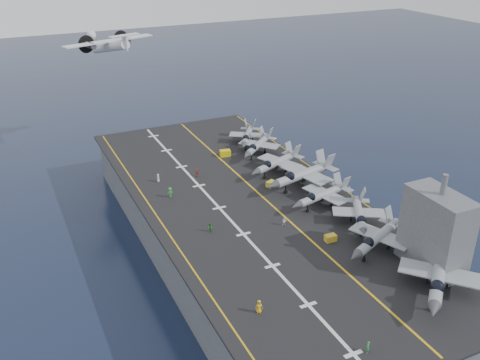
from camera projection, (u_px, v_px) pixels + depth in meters
name	position (u px, v px, depth m)	size (l,w,h in m)	color
ground	(249.00, 249.00, 102.36)	(500.00, 500.00, 0.00)	#142135
hull	(249.00, 227.00, 100.22)	(36.00, 90.00, 10.00)	#56595E
flight_deck	(249.00, 202.00, 97.98)	(38.00, 92.00, 0.40)	black
foul_line	(264.00, 198.00, 99.04)	(0.35, 90.00, 0.02)	gold
landing_centerline	(219.00, 208.00, 95.57)	(0.50, 90.00, 0.02)	silver
deck_edge_port	(160.00, 221.00, 91.33)	(0.25, 90.00, 0.02)	gold
deck_edge_stbd	(334.00, 182.00, 105.02)	(0.25, 90.00, 0.02)	gold
island_superstructure	(437.00, 222.00, 75.96)	(5.00, 10.00, 15.00)	#56595E
fighter_jet_0	(439.00, 275.00, 72.52)	(19.09, 18.68, 5.57)	#9298A0
fighter_jet_1	(378.00, 236.00, 82.07)	(17.09, 14.59, 5.02)	gray
fighter_jet_2	(359.00, 213.00, 89.11)	(14.23, 15.76, 4.56)	gray
fighter_jet_3	(323.00, 194.00, 95.35)	(15.18, 11.87, 4.67)	gray
fighter_jet_4	(303.00, 173.00, 102.13)	(18.50, 14.48, 5.69)	#9EA5AF
fighter_jet_5	(277.00, 162.00, 108.19)	(16.62, 14.05, 4.90)	#929BA2
fighter_jet_6	(258.00, 144.00, 117.12)	(15.96, 15.52, 4.65)	gray
fighter_jet_7	(247.00, 135.00, 122.68)	(14.10, 15.30, 4.42)	gray
tow_cart_a	(330.00, 238.00, 85.34)	(1.87, 1.27, 1.09)	gold
tow_cart_b	(271.00, 184.00, 103.29)	(2.13, 1.81, 1.09)	gold
tow_cart_c	(225.00, 153.00, 116.91)	(2.50, 1.88, 1.35)	#D7BF07
crew_0	(259.00, 307.00, 69.28)	(1.35, 1.13, 1.93)	gold
crew_2	(210.00, 228.00, 87.72)	(0.88, 1.13, 1.67)	#267E26
crew_3	(170.00, 192.00, 98.96)	(1.33, 1.03, 1.98)	green
crew_4	(197.00, 172.00, 107.23)	(1.26, 1.14, 1.75)	#AC3122
crew_5	(158.00, 178.00, 105.00)	(1.02, 1.19, 1.67)	silver
crew_6	(368.00, 347.00, 62.82)	(1.10, 1.17, 1.62)	#2D8B42
crew_7	(285.00, 221.00, 89.64)	(1.16, 1.01, 1.63)	silver
transport_plane	(110.00, 47.00, 135.05)	(28.29, 23.32, 5.76)	white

